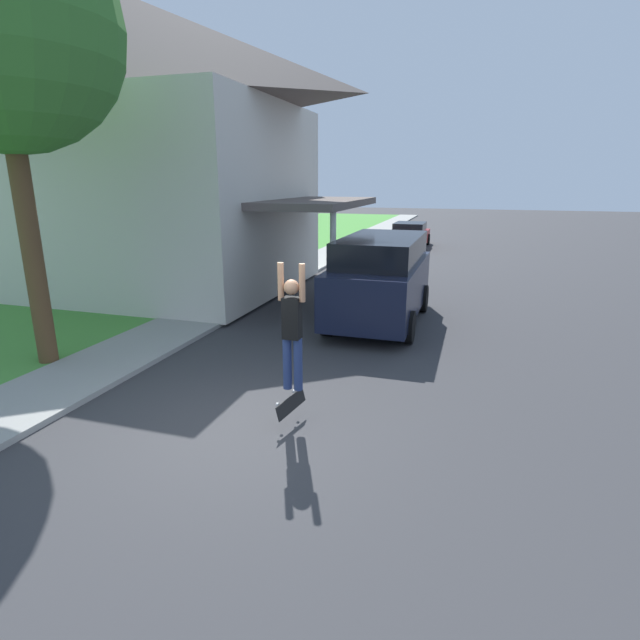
# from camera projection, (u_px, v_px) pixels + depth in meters

# --- Properties ---
(ground_plane) EXTENTS (120.00, 120.00, 0.00)m
(ground_plane) POSITION_uv_depth(u_px,v_px,m) (231.00, 429.00, 7.35)
(ground_plane) COLOR #333335
(lawn) EXTENTS (10.00, 80.00, 0.08)m
(lawn) POSITION_uv_depth(u_px,v_px,m) (85.00, 299.00, 15.15)
(lawn) COLOR #478E38
(lawn) RESTS_ON ground_plane
(sidewalk) EXTENTS (1.80, 80.00, 0.10)m
(sidewalk) POSITION_uv_depth(u_px,v_px,m) (214.00, 310.00, 13.88)
(sidewalk) COLOR gray
(sidewalk) RESTS_ON ground_plane
(house) EXTENTS (12.87, 8.33, 8.86)m
(house) POSITION_uv_depth(u_px,v_px,m) (133.00, 143.00, 15.96)
(house) COLOR beige
(house) RESTS_ON lawn
(suv_parked) EXTENTS (2.12, 4.70, 2.18)m
(suv_parked) POSITION_uv_depth(u_px,v_px,m) (381.00, 278.00, 12.56)
(suv_parked) COLOR black
(suv_parked) RESTS_ON ground_plane
(car_down_street) EXTENTS (1.92, 4.03, 1.32)m
(car_down_street) POSITION_uv_depth(u_px,v_px,m) (410.00, 235.00, 27.04)
(car_down_street) COLOR maroon
(car_down_street) RESTS_ON ground_plane
(skateboarder) EXTENTS (0.41, 0.22, 1.89)m
(skateboarder) POSITION_uv_depth(u_px,v_px,m) (292.00, 326.00, 7.17)
(skateboarder) COLOR navy
(skateboarder) RESTS_ON ground_plane
(skateboard) EXTENTS (0.24, 0.75, 0.27)m
(skateboard) POSITION_uv_depth(u_px,v_px,m) (291.00, 404.00, 7.44)
(skateboard) COLOR black
(skateboard) RESTS_ON ground_plane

